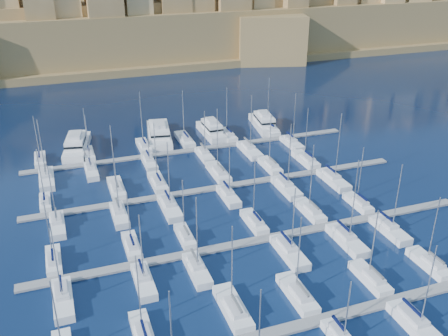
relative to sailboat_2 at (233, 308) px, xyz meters
name	(u,v)px	position (x,y,z in m)	size (l,w,h in m)	color
ground	(239,209)	(11.72, 28.09, -0.76)	(600.00, 600.00, 0.00)	black
pontoon_near	(324,319)	(11.72, -5.91, -0.56)	(84.00, 2.00, 0.40)	slate
pontoon_mid_near	(263,239)	(11.72, 16.09, -0.56)	(84.00, 2.00, 0.40)	slate
pontoon_mid_far	(222,187)	(11.72, 38.09, -0.56)	(84.00, 2.00, 0.40)	slate
pontoon_far	(194,150)	(11.72, 60.09, -0.56)	(84.00, 2.00, 0.40)	slate
sailboat_1	(143,334)	(-13.37, -0.71, -0.02)	(2.58, 8.61, 13.55)	white
sailboat_2	(233,308)	(0.00, 0.00, 0.00)	(3.02, 10.06, 14.67)	white
sailboat_3	(298,294)	(10.35, -0.28, -0.01)	(2.84, 9.48, 14.22)	white
sailboat_4	(370,278)	(23.02, -0.67, -0.03)	(2.61, 8.70, 13.13)	white
sailboat_5	(429,264)	(34.47, -0.65, -0.02)	(2.62, 8.74, 13.23)	white
sailboat_10	(416,325)	(22.87, -11.81, 0.00)	(3.01, 10.05, 14.64)	white
sailboat_12	(54,261)	(-24.13, 21.09, -0.04)	(2.46, 8.20, 11.95)	white
sailboat_13	(132,246)	(-11.06, 21.12, -0.05)	(2.48, 8.26, 11.27)	white
sailboat_14	(185,236)	(-1.42, 20.89, -0.04)	(2.34, 7.79, 12.13)	white
sailboat_15	(254,222)	(12.28, 21.29, -0.02)	(2.58, 8.61, 13.87)	white
sailboat_16	(310,211)	(24.29, 21.49, -0.01)	(2.71, 9.02, 14.89)	white
sailboat_17	(358,203)	(35.02, 21.01, -0.03)	(2.41, 8.04, 13.08)	white
sailboat_18	(63,299)	(-23.25, 10.44, 0.00)	(2.87, 9.55, 14.67)	white
sailboat_19	(144,281)	(-11.03, 10.71, -0.02)	(2.70, 9.00, 13.34)	white
sailboat_20	(197,269)	(-2.27, 10.71, -0.01)	(2.70, 8.99, 14.65)	white
sailboat_21	(289,252)	(14.12, 10.16, -0.01)	(3.03, 10.10, 13.71)	white
sailboat_22	(347,240)	(25.46, 10.09, 0.02)	(3.08, 10.26, 16.92)	white
sailboat_23	(390,229)	(34.81, 10.45, -0.01)	(2.86, 9.53, 14.56)	white
sailboat_24	(45,202)	(-24.89, 42.62, -0.04)	(2.18, 7.26, 12.53)	white
sailboat_25	(117,188)	(-10.26, 43.92, 0.00)	(2.97, 9.89, 15.21)	white
sailboat_26	(158,183)	(-1.28, 43.76, 0.00)	(2.87, 9.57, 14.66)	white
sailboat_27	(218,172)	(12.93, 44.09, 0.01)	(3.07, 10.24, 16.14)	white
sailboat_28	(270,166)	(25.60, 43.53, -0.02)	(2.73, 9.10, 13.46)	white
sailboat_29	(306,160)	(35.22, 43.85, -0.01)	(2.93, 9.75, 13.91)	white
sailboat_30	(57,225)	(-23.00, 32.71, -0.02)	(2.70, 9.00, 13.49)	white
sailboat_31	(119,215)	(-11.44, 32.65, -0.02)	(2.73, 9.11, 13.08)	white
sailboat_32	(170,207)	(-1.50, 32.14, 0.01)	(3.05, 10.16, 15.35)	white
sailboat_33	(228,196)	(11.23, 32.80, -0.03)	(2.64, 8.81, 12.82)	white
sailboat_34	(286,187)	(24.31, 32.23, 0.01)	(2.99, 9.97, 15.74)	white
sailboat_35	(333,180)	(35.81, 32.07, 0.02)	(3.09, 10.29, 16.69)	white
sailboat_36	(40,160)	(-25.43, 65.25, -0.04)	(2.56, 8.54, 12.08)	white
sailboat_37	(89,154)	(-13.96, 65.09, -0.03)	(2.46, 8.20, 12.83)	white
sailboat_38	(144,146)	(-0.10, 65.52, 0.00)	(2.73, 9.08, 15.33)	white
sailboat_39	(185,140)	(11.07, 66.23, 0.00)	(3.16, 10.52, 14.29)	white
sailboat_40	(227,135)	(22.91, 65.62, -0.01)	(2.79, 9.29, 14.17)	white
sailboat_41	(268,129)	(35.25, 66.03, 0.01)	(3.03, 10.11, 15.58)	white
sailboat_42	(47,179)	(-24.28, 53.90, 0.01)	(3.19, 10.64, 15.17)	white
sailboat_43	(91,171)	(-14.45, 54.79, -0.01)	(2.65, 8.82, 14.76)	white
sailboat_44	(149,163)	(-0.86, 54.93, -0.04)	(2.57, 8.55, 11.96)	white
sailboat_45	(204,155)	(12.96, 54.84, -0.03)	(2.62, 8.73, 12.55)	white
sailboat_46	(249,150)	(24.62, 53.97, 0.01)	(3.15, 10.50, 15.60)	white
sailboat_47	(292,143)	(36.83, 54.55, -0.01)	(2.80, 9.32, 14.76)	white
motor_yacht_a	(77,145)	(-16.39, 69.89, 0.97)	(8.59, 17.94, 5.25)	white
motor_yacht_b	(159,133)	(5.24, 70.87, 0.97)	(8.77, 19.98, 5.25)	white
motor_yacht_c	(211,130)	(19.30, 68.54, 0.97)	(4.43, 14.49, 5.25)	white
motor_yacht_d	(264,122)	(35.20, 69.14, 0.97)	(6.75, 16.19, 5.25)	white
fortified_city	(116,21)	(11.54, 183.35, 13.98)	(460.00, 108.95, 59.52)	brown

